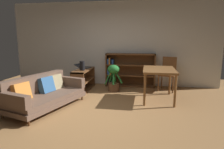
{
  "coord_description": "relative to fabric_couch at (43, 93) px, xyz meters",
  "views": [
    {
      "loc": [
        1.12,
        -3.74,
        1.56
      ],
      "look_at": [
        0.35,
        0.72,
        0.7
      ],
      "focal_mm": 31.5,
      "sensor_mm": 36.0,
      "label": 1
    }
  ],
  "objects": [
    {
      "name": "potted_floor_plant",
      "position": [
        1.33,
        1.64,
        0.09
      ],
      "size": [
        0.5,
        0.45,
        0.8
      ],
      "color": "brown",
      "rests_on": "ground_plane"
    },
    {
      "name": "open_laptop",
      "position": [
        0.33,
        1.88,
        0.32
      ],
      "size": [
        0.51,
        0.41,
        0.11
      ],
      "color": "#333338",
      "rests_on": "media_console"
    },
    {
      "name": "desk_speaker",
      "position": [
        0.45,
        1.42,
        0.43
      ],
      "size": [
        0.14,
        0.14,
        0.27
      ],
      "color": "black",
      "rests_on": "media_console"
    },
    {
      "name": "media_console",
      "position": [
        0.42,
        1.6,
        -0.02
      ],
      "size": [
        0.38,
        1.16,
        0.63
      ],
      "color": "brown",
      "rests_on": "ground_plane"
    },
    {
      "name": "bookshelf",
      "position": [
        1.68,
        2.34,
        0.19
      ],
      "size": [
        1.56,
        0.32,
        1.06
      ],
      "color": "brown",
      "rests_on": "ground_plane"
    },
    {
      "name": "back_wall_panel",
      "position": [
        1.13,
        2.52,
        1.02
      ],
      "size": [
        6.8,
        0.1,
        2.7
      ],
      "primitive_type": "cube",
      "color": "silver",
      "rests_on": "ground_plane"
    },
    {
      "name": "ground_plane",
      "position": [
        1.13,
        -0.18,
        -0.33
      ],
      "size": [
        8.16,
        8.16,
        0.0
      ],
      "primitive_type": "plane",
      "color": "#9E7042"
    },
    {
      "name": "dining_table",
      "position": [
        2.58,
        1.03,
        0.36
      ],
      "size": [
        0.78,
        1.15,
        0.79
      ],
      "color": "brown",
      "rests_on": "ground_plane"
    },
    {
      "name": "dining_chair_near",
      "position": [
        2.91,
        2.02,
        0.22
      ],
      "size": [
        0.56,
        0.54,
        0.99
      ],
      "color": "brown",
      "rests_on": "ground_plane"
    },
    {
      "name": "fabric_couch",
      "position": [
        0.0,
        0.0,
        0.0
      ],
      "size": [
        1.33,
        1.98,
        0.72
      ],
      "color": "#56351E",
      "rests_on": "ground_plane"
    }
  ]
}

